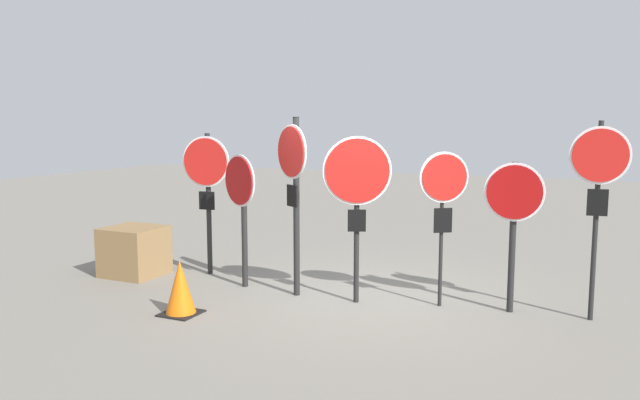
{
  "coord_description": "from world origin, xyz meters",
  "views": [
    {
      "loc": [
        2.94,
        -7.91,
        2.48
      ],
      "look_at": [
        -0.73,
        0.0,
        1.35
      ],
      "focal_mm": 35.0,
      "sensor_mm": 36.0,
      "label": 1
    }
  ],
  "objects_px": {
    "stop_sign_4": "(444,191)",
    "stop_sign_6": "(599,178)",
    "stop_sign_5": "(514,209)",
    "traffic_cone_0": "(180,288)",
    "stop_sign_2": "(294,177)",
    "storage_crate": "(134,251)",
    "stop_sign_0": "(207,177)",
    "stop_sign_1": "(241,196)",
    "stop_sign_3": "(357,185)"
  },
  "relations": [
    {
      "from": "stop_sign_4",
      "to": "stop_sign_6",
      "type": "height_order",
      "value": "stop_sign_6"
    },
    {
      "from": "stop_sign_5",
      "to": "traffic_cone_0",
      "type": "bearing_deg",
      "value": -162.72
    },
    {
      "from": "stop_sign_5",
      "to": "traffic_cone_0",
      "type": "height_order",
      "value": "stop_sign_5"
    },
    {
      "from": "stop_sign_6",
      "to": "traffic_cone_0",
      "type": "xyz_separation_m",
      "value": [
        -4.79,
        -1.93,
        -1.44
      ]
    },
    {
      "from": "stop_sign_2",
      "to": "storage_crate",
      "type": "height_order",
      "value": "stop_sign_2"
    },
    {
      "from": "stop_sign_0",
      "to": "stop_sign_4",
      "type": "distance_m",
      "value": 3.84
    },
    {
      "from": "stop_sign_2",
      "to": "stop_sign_6",
      "type": "xyz_separation_m",
      "value": [
        3.86,
        0.55,
        0.1
      ]
    },
    {
      "from": "stop_sign_5",
      "to": "stop_sign_6",
      "type": "relative_size",
      "value": 0.79
    },
    {
      "from": "stop_sign_2",
      "to": "stop_sign_4",
      "type": "relative_size",
      "value": 1.22
    },
    {
      "from": "traffic_cone_0",
      "to": "stop_sign_6",
      "type": "bearing_deg",
      "value": 21.94
    },
    {
      "from": "stop_sign_5",
      "to": "traffic_cone_0",
      "type": "relative_size",
      "value": 2.77
    },
    {
      "from": "stop_sign_4",
      "to": "traffic_cone_0",
      "type": "relative_size",
      "value": 2.94
    },
    {
      "from": "stop_sign_4",
      "to": "stop_sign_1",
      "type": "bearing_deg",
      "value": 150.76
    },
    {
      "from": "stop_sign_3",
      "to": "stop_sign_2",
      "type": "bearing_deg",
      "value": 157.71
    },
    {
      "from": "stop_sign_2",
      "to": "stop_sign_5",
      "type": "xyz_separation_m",
      "value": [
        2.9,
        0.46,
        -0.33
      ]
    },
    {
      "from": "stop_sign_5",
      "to": "traffic_cone_0",
      "type": "distance_m",
      "value": 4.37
    },
    {
      "from": "stop_sign_0",
      "to": "stop_sign_1",
      "type": "bearing_deg",
      "value": -33.64
    },
    {
      "from": "stop_sign_3",
      "to": "stop_sign_5",
      "type": "distance_m",
      "value": 2.03
    },
    {
      "from": "stop_sign_3",
      "to": "stop_sign_1",
      "type": "bearing_deg",
      "value": 154.85
    },
    {
      "from": "stop_sign_6",
      "to": "traffic_cone_0",
      "type": "height_order",
      "value": "stop_sign_6"
    },
    {
      "from": "storage_crate",
      "to": "stop_sign_1",
      "type": "bearing_deg",
      "value": 3.4
    },
    {
      "from": "storage_crate",
      "to": "traffic_cone_0",
      "type": "bearing_deg",
      "value": -34.74
    },
    {
      "from": "stop_sign_5",
      "to": "storage_crate",
      "type": "bearing_deg",
      "value": 176.57
    },
    {
      "from": "stop_sign_3",
      "to": "stop_sign_6",
      "type": "distance_m",
      "value": 2.98
    },
    {
      "from": "stop_sign_2",
      "to": "storage_crate",
      "type": "distance_m",
      "value": 3.14
    },
    {
      "from": "stop_sign_2",
      "to": "stop_sign_3",
      "type": "height_order",
      "value": "stop_sign_2"
    },
    {
      "from": "stop_sign_2",
      "to": "stop_sign_3",
      "type": "bearing_deg",
      "value": 33.64
    },
    {
      "from": "stop_sign_5",
      "to": "stop_sign_3",
      "type": "bearing_deg",
      "value": -175.65
    },
    {
      "from": "stop_sign_6",
      "to": "stop_sign_4",
      "type": "bearing_deg",
      "value": 177.95
    },
    {
      "from": "traffic_cone_0",
      "to": "stop_sign_2",
      "type": "bearing_deg",
      "value": 56.16
    },
    {
      "from": "stop_sign_1",
      "to": "stop_sign_2",
      "type": "distance_m",
      "value": 0.96
    },
    {
      "from": "stop_sign_2",
      "to": "traffic_cone_0",
      "type": "xyz_separation_m",
      "value": [
        -0.93,
        -1.38,
        -1.34
      ]
    },
    {
      "from": "stop_sign_2",
      "to": "stop_sign_6",
      "type": "height_order",
      "value": "stop_sign_2"
    },
    {
      "from": "stop_sign_3",
      "to": "stop_sign_5",
      "type": "xyz_separation_m",
      "value": [
        1.96,
        0.45,
        -0.26
      ]
    },
    {
      "from": "stop_sign_3",
      "to": "stop_sign_5",
      "type": "relative_size",
      "value": 1.16
    },
    {
      "from": "stop_sign_2",
      "to": "stop_sign_6",
      "type": "bearing_deg",
      "value": 40.59
    },
    {
      "from": "stop_sign_2",
      "to": "storage_crate",
      "type": "xyz_separation_m",
      "value": [
        -2.86,
        -0.04,
        -1.3
      ]
    },
    {
      "from": "traffic_cone_0",
      "to": "storage_crate",
      "type": "height_order",
      "value": "storage_crate"
    },
    {
      "from": "stop_sign_3",
      "to": "storage_crate",
      "type": "distance_m",
      "value": 3.99
    },
    {
      "from": "stop_sign_2",
      "to": "stop_sign_3",
      "type": "xyz_separation_m",
      "value": [
        0.94,
        0.02,
        -0.07
      ]
    },
    {
      "from": "stop_sign_6",
      "to": "stop_sign_3",
      "type": "bearing_deg",
      "value": -178.22
    },
    {
      "from": "stop_sign_4",
      "to": "traffic_cone_0",
      "type": "bearing_deg",
      "value": 175.81
    },
    {
      "from": "stop_sign_0",
      "to": "stop_sign_5",
      "type": "distance_m",
      "value": 4.72
    },
    {
      "from": "stop_sign_3",
      "to": "stop_sign_6",
      "type": "relative_size",
      "value": 0.92
    },
    {
      "from": "stop_sign_1",
      "to": "stop_sign_3",
      "type": "relative_size",
      "value": 0.87
    },
    {
      "from": "stop_sign_3",
      "to": "stop_sign_0",
      "type": "bearing_deg",
      "value": 146.61
    },
    {
      "from": "stop_sign_6",
      "to": "storage_crate",
      "type": "relative_size",
      "value": 2.87
    },
    {
      "from": "stop_sign_1",
      "to": "stop_sign_3",
      "type": "distance_m",
      "value": 1.87
    },
    {
      "from": "stop_sign_4",
      "to": "stop_sign_6",
      "type": "distance_m",
      "value": 1.86
    },
    {
      "from": "stop_sign_4",
      "to": "storage_crate",
      "type": "distance_m",
      "value": 5.04
    }
  ]
}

